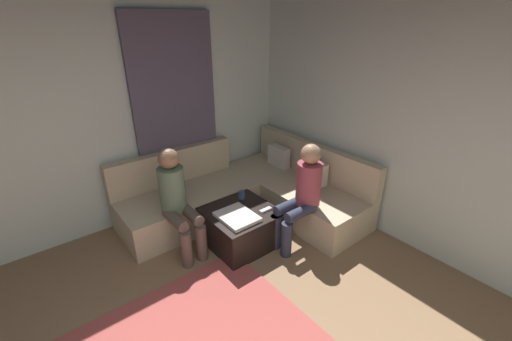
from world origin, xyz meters
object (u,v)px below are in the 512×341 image
(coffee_mug, at_px, (242,195))
(game_remote, at_px, (266,210))
(sectional_couch, at_px, (249,193))
(person_on_couch_side, at_px, (177,198))
(ottoman, at_px, (241,226))
(person_on_couch_back, at_px, (302,192))

(coffee_mug, relative_size, game_remote, 0.63)
(sectional_couch, height_order, person_on_couch_side, person_on_couch_side)
(game_remote, height_order, person_on_couch_side, person_on_couch_side)
(ottoman, xyz_separation_m, coffee_mug, (-0.22, 0.18, 0.26))
(person_on_couch_back, distance_m, person_on_couch_side, 1.37)
(sectional_couch, relative_size, game_remote, 17.00)
(coffee_mug, distance_m, person_on_couch_back, 0.76)
(person_on_couch_back, bearing_deg, person_on_couch_side, 56.99)
(game_remote, relative_size, person_on_couch_side, 0.12)
(sectional_couch, bearing_deg, person_on_couch_back, 3.53)
(sectional_couch, distance_m, game_remote, 0.72)
(sectional_couch, distance_m, person_on_couch_side, 1.17)
(ottoman, height_order, person_on_couch_side, person_on_couch_side)
(coffee_mug, height_order, person_on_couch_side, person_on_couch_side)
(game_remote, distance_m, person_on_couch_side, 0.99)
(game_remote, bearing_deg, ottoman, -129.29)
(ottoman, xyz_separation_m, person_on_couch_side, (-0.32, -0.61, 0.45))
(game_remote, bearing_deg, sectional_couch, 157.60)
(ottoman, xyz_separation_m, game_remote, (0.18, 0.22, 0.22))
(person_on_couch_side, bearing_deg, game_remote, 148.83)
(ottoman, relative_size, person_on_couch_side, 0.63)
(person_on_couch_side, bearing_deg, person_on_couch_back, 146.99)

